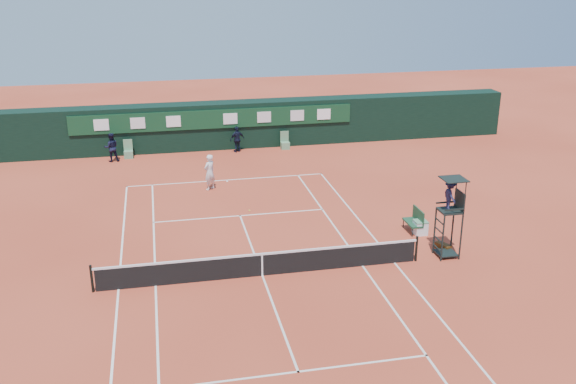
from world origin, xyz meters
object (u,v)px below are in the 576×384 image
Objects in this scene: player_bench at (415,220)px; player at (210,172)px; cooler at (420,227)px; tennis_net at (262,264)px; umpire_chair at (450,201)px.

player_bench is 0.61× the size of player.
cooler is 11.82m from player.
tennis_net is 3.77× the size of umpire_chair.
player is (-8.86, 10.34, -1.48)m from umpire_chair.
player_bench is at bearing 98.08° from player.
player_bench is at bearing 115.24° from cooler.
umpire_chair is at bearing -86.68° from cooler.
player_bench is 1.86× the size of cooler.
player_bench is at bearing 95.93° from umpire_chair.
tennis_net is 8.04m from umpire_chair.
cooler is 0.33× the size of player.
player_bench reaches higher than cooler.
cooler is (7.66, 2.56, -0.18)m from tennis_net.
umpire_chair is 5.30× the size of cooler.
player is at bearing 95.73° from tennis_net.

